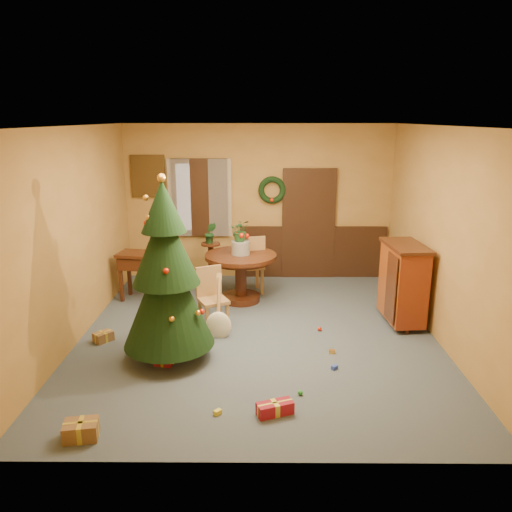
{
  "coord_description": "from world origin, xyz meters",
  "views": [
    {
      "loc": [
        0.02,
        -6.58,
        3.01
      ],
      "look_at": [
        -0.03,
        0.4,
        1.06
      ],
      "focal_mm": 35.0,
      "sensor_mm": 36.0,
      "label": 1
    }
  ],
  "objects_px": {
    "christmas_tree": "(166,275)",
    "sideboard": "(403,282)",
    "chair_near": "(211,295)",
    "dining_table": "(241,268)",
    "writing_desk": "(146,265)"
  },
  "relations": [
    {
      "from": "dining_table",
      "to": "chair_near",
      "type": "distance_m",
      "value": 1.11
    },
    {
      "from": "dining_table",
      "to": "chair_near",
      "type": "bearing_deg",
      "value": -110.87
    },
    {
      "from": "dining_table",
      "to": "chair_near",
      "type": "relative_size",
      "value": 1.33
    },
    {
      "from": "christmas_tree",
      "to": "dining_table",
      "type": "bearing_deg",
      "value": 68.11
    },
    {
      "from": "christmas_tree",
      "to": "sideboard",
      "type": "distance_m",
      "value": 3.52
    },
    {
      "from": "chair_near",
      "to": "christmas_tree",
      "type": "height_order",
      "value": "christmas_tree"
    },
    {
      "from": "sideboard",
      "to": "chair_near",
      "type": "bearing_deg",
      "value": -177.69
    },
    {
      "from": "christmas_tree",
      "to": "sideboard",
      "type": "xyz_separation_m",
      "value": [
        3.28,
        1.17,
        -0.47
      ]
    },
    {
      "from": "chair_near",
      "to": "christmas_tree",
      "type": "relative_size",
      "value": 0.38
    },
    {
      "from": "dining_table",
      "to": "writing_desk",
      "type": "bearing_deg",
      "value": 177.96
    },
    {
      "from": "dining_table",
      "to": "chair_near",
      "type": "xyz_separation_m",
      "value": [
        -0.4,
        -1.04,
        -0.09
      ]
    },
    {
      "from": "chair_near",
      "to": "sideboard",
      "type": "distance_m",
      "value": 2.85
    },
    {
      "from": "chair_near",
      "to": "writing_desk",
      "type": "relative_size",
      "value": 0.91
    },
    {
      "from": "dining_table",
      "to": "sideboard",
      "type": "height_order",
      "value": "sideboard"
    },
    {
      "from": "christmas_tree",
      "to": "writing_desk",
      "type": "height_order",
      "value": "christmas_tree"
    }
  ]
}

